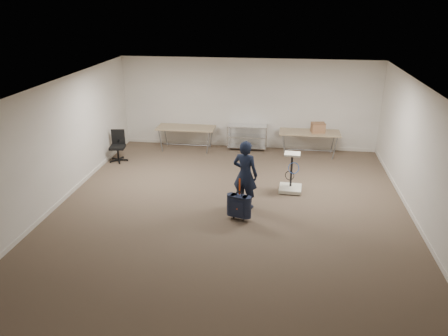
# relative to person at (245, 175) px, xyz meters

# --- Properties ---
(ground) EXTENTS (9.00, 9.00, 0.00)m
(ground) POSITION_rel_person_xyz_m (-0.30, -0.17, -0.80)
(ground) COLOR #4C3A2E
(ground) RESTS_ON ground
(room_shell) EXTENTS (8.00, 9.00, 9.00)m
(room_shell) POSITION_rel_person_xyz_m (-0.30, 1.21, -0.75)
(room_shell) COLOR beige
(room_shell) RESTS_ON ground
(folding_table_left) EXTENTS (1.80, 0.75, 0.73)m
(folding_table_left) POSITION_rel_person_xyz_m (-2.20, 3.78, -0.12)
(folding_table_left) COLOR #94775A
(folding_table_left) RESTS_ON ground
(folding_table_right) EXTENTS (1.80, 0.75, 0.73)m
(folding_table_right) POSITION_rel_person_xyz_m (1.60, 3.78, -0.12)
(folding_table_right) COLOR #94775A
(folding_table_right) RESTS_ON ground
(wire_shelf) EXTENTS (1.22, 0.47, 0.80)m
(wire_shelf) POSITION_rel_person_xyz_m (-0.30, 4.03, -0.36)
(wire_shelf) COLOR silver
(wire_shelf) RESTS_ON ground
(person) EXTENTS (0.66, 0.53, 1.59)m
(person) POSITION_rel_person_xyz_m (0.00, 0.00, 0.00)
(person) COLOR black
(person) RESTS_ON ground
(suitcase) EXTENTS (0.40, 0.29, 0.97)m
(suitcase) POSITION_rel_person_xyz_m (-0.07, -0.65, -0.47)
(suitcase) COLOR black
(suitcase) RESTS_ON ground
(office_chair) EXTENTS (0.55, 0.55, 0.91)m
(office_chair) POSITION_rel_person_xyz_m (-3.96, 2.51, -0.52)
(office_chair) COLOR black
(office_chair) RESTS_ON ground
(equipment_cart) EXTENTS (0.58, 0.58, 1.00)m
(equipment_cart) POSITION_rel_person_xyz_m (1.05, 1.01, -0.53)
(equipment_cart) COLOR beige
(equipment_cart) RESTS_ON ground
(cardboard_box) EXTENTS (0.43, 0.35, 0.29)m
(cardboard_box) POSITION_rel_person_xyz_m (1.84, 3.78, 0.08)
(cardboard_box) COLOR #9C7048
(cardboard_box) RESTS_ON folding_table_right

